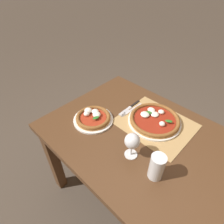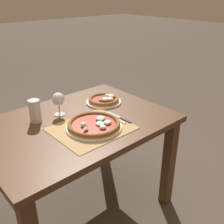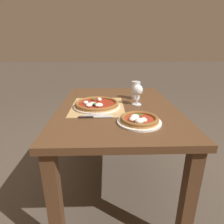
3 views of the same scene
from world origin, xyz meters
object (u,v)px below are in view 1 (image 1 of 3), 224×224
Objects in this scene: pizza_near at (154,119)px; wine_glass at (132,142)px; pizza_far at (93,118)px; knife at (130,108)px; fork at (131,110)px; pint_glass at (157,167)px.

pizza_near is 2.16× the size of wine_glass.
pizza_far is 1.19× the size of knife.
wine_glass is 0.41m from knife.
pizza_near is 0.39m from pizza_far.
pizza_far is 1.28× the size of fork.
pizza_near is 1.30× the size of pizza_far.
fork is at bearing -37.00° from pint_glass.
fork is 0.03m from knife.
pizza_far is 0.27m from knife.
pizza_near reaches higher than fork.
pint_glass is at bearing 173.94° from pizza_far.
pizza_far is 1.66× the size of wine_glass.
pizza_near is 1.55× the size of knife.
wine_glass is at bearing 129.43° from fork.
pizza_far is (0.29, 0.26, -0.00)m from pizza_near.
wine_glass is at bearing 100.62° from pizza_near.
pint_glass is 0.72× the size of fork.
wine_glass is 1.07× the size of pint_glass.
fork is 0.93× the size of knife.
pizza_far is at bearing 41.13° from pizza_near.
wine_glass is 0.72× the size of knife.
pizza_near is 2.31× the size of pint_glass.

